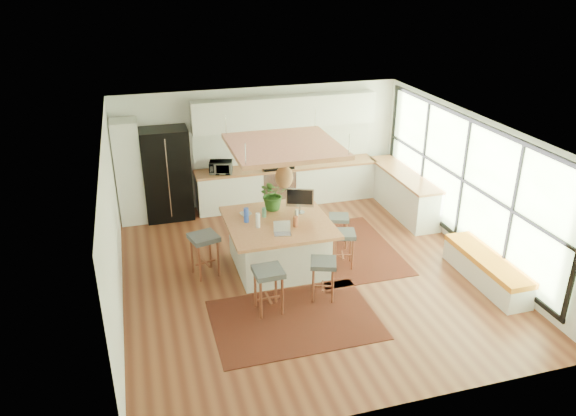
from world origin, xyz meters
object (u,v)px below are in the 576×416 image
object	(u,v)px
stool_right_front	(343,249)
monitor	(300,200)
island	(278,244)
island_plant	(273,197)
microwave	(221,166)
laptop	(282,228)
fridge	(167,177)
stool_left_side	(205,257)
stool_right_back	(338,230)
stool_near_left	(269,292)
stool_near_right	(323,279)

from	to	relation	value
stool_right_front	monitor	world-z (taller)	monitor
island	island_plant	world-z (taller)	island_plant
microwave	island_plant	bearing A→B (deg)	-60.25
laptop	island_plant	bearing A→B (deg)	93.42
stool_right_front	microwave	size ratio (longest dim) A/B	1.41
fridge	island_plant	xyz separation A→B (m)	(1.80, -2.29, 0.25)
laptop	island_plant	world-z (taller)	island_plant
island_plant	stool_left_side	bearing A→B (deg)	-161.54
fridge	stool_right_front	world-z (taller)	fridge
stool_left_side	microwave	xyz separation A→B (m)	(0.79, 2.69, 0.74)
monitor	stool_right_back	bearing A→B (deg)	35.14
island	stool_left_side	size ratio (longest dim) A/B	2.33
fridge	microwave	distance (m)	1.19
island	monitor	distance (m)	0.90
laptop	monitor	bearing A→B (deg)	64.50
stool_near_left	laptop	world-z (taller)	laptop
island	stool_right_back	xyz separation A→B (m)	(1.36, 0.45, -0.11)
stool_right_front	island	bearing A→B (deg)	164.32
stool_near_right	stool_right_front	bearing A→B (deg)	51.89
stool_right_back	island_plant	bearing A→B (deg)	176.15
stool_near_right	monitor	distance (m)	1.70
monitor	island_plant	distance (m)	0.52
stool_right_back	laptop	distance (m)	1.87
stool_left_side	microwave	world-z (taller)	microwave
stool_near_left	stool_right_front	world-z (taller)	stool_near_left
stool_near_left	island_plant	distance (m)	2.16
monitor	island_plant	world-z (taller)	monitor
stool_right_front	microwave	xyz separation A→B (m)	(-1.72, 3.08, 0.74)
stool_near_left	microwave	bearing A→B (deg)	90.42
fridge	microwave	bearing A→B (deg)	-3.18
stool_near_right	island	bearing A→B (deg)	109.42
island	stool_near_left	bearing A→B (deg)	-111.29
island	stool_right_back	bearing A→B (deg)	18.36
island	stool_near_right	size ratio (longest dim) A/B	2.60
stool_near_right	laptop	xyz separation A→B (m)	(-0.50, 0.71, 0.70)
microwave	stool_right_back	bearing A→B (deg)	-36.07
stool_near_left	laptop	size ratio (longest dim) A/B	2.52
laptop	stool_left_side	bearing A→B (deg)	164.75
laptop	monitor	distance (m)	0.96
stool_right_back	fridge	bearing A→B (deg)	142.50
monitor	microwave	xyz separation A→B (m)	(-1.05, 2.52, -0.10)
stool_right_front	island_plant	world-z (taller)	island_plant
stool_left_side	island_plant	world-z (taller)	island_plant
fridge	stool_right_front	size ratio (longest dim) A/B	2.89
stool_left_side	monitor	xyz separation A→B (m)	(1.83, 0.17, 0.83)
fridge	island_plant	distance (m)	2.92
stool_right_back	island_plant	distance (m)	1.54
stool_right_back	stool_left_side	world-z (taller)	stool_left_side
island	laptop	distance (m)	0.79
stool_near_left	stool_near_right	size ratio (longest dim) A/B	1.10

